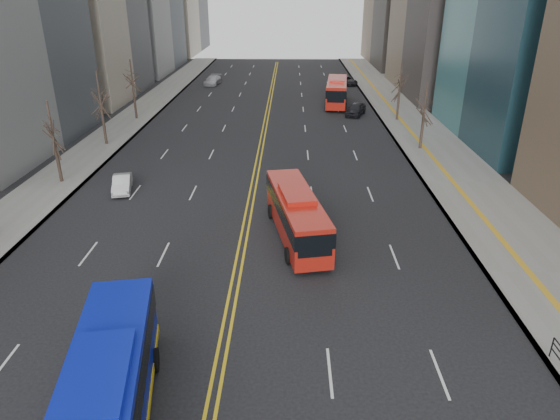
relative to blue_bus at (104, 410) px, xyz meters
The scene contains 11 objects.
sidewalk_right 45.99m from the blue_bus, 63.15° to the left, with size 7.00×130.00×0.15m, color gray.
sidewalk_left 43.12m from the blue_bus, 107.91° to the left, with size 5.00×130.00×0.15m, color gray.
centerline 51.14m from the blue_bus, 86.35° to the left, with size 0.55×100.00×0.01m.
street_trees 30.95m from the blue_bus, 97.32° to the left, with size 35.20×47.20×7.60m.
blue_bus is the anchor object (origin of this frame).
red_bus_near 17.75m from the blue_bus, 68.00° to the left, with size 4.24×10.29×3.21m.
red_bus_far 58.57m from the blue_bus, 77.58° to the left, with size 3.79×11.50×3.58m.
car_white 25.30m from the blue_bus, 106.30° to the left, with size 1.33×3.82×1.26m, color silver.
car_dark_mid 52.85m from the blue_bus, 74.00° to the left, with size 1.83×4.56×1.55m, color black.
car_silver 72.72m from the blue_bus, 95.37° to the left, with size 2.08×5.11×1.48m, color #ACADB2.
car_dark_far 74.62m from the blue_bus, 77.81° to the left, with size 2.22×4.82×1.34m, color black.
Camera 1 is at (2.93, -8.45, 14.78)m, focal length 32.00 mm.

